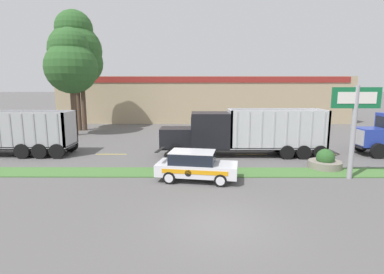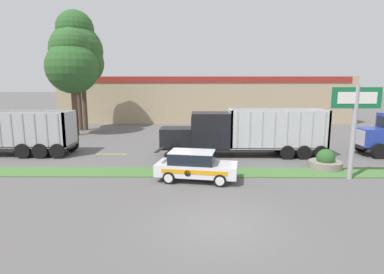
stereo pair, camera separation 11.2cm
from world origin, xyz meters
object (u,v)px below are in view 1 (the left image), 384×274
object	(u,v)px
store_sign_post	(355,114)
rally_car	(196,165)
dump_truck_trail	(226,134)
stone_planter	(325,162)

from	to	relation	value
store_sign_post	rally_car	bearing A→B (deg)	-177.64
dump_truck_trail	rally_car	distance (m)	6.69
rally_car	store_sign_post	distance (m)	9.18
stone_planter	dump_truck_trail	bearing A→B (deg)	147.21
dump_truck_trail	rally_car	bearing A→B (deg)	-110.83
store_sign_post	dump_truck_trail	bearing A→B (deg)	137.41
rally_car	stone_planter	world-z (taller)	rally_car
store_sign_post	stone_planter	size ratio (longest dim) A/B	2.56
dump_truck_trail	store_sign_post	world-z (taller)	store_sign_post
dump_truck_trail	rally_car	world-z (taller)	dump_truck_trail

